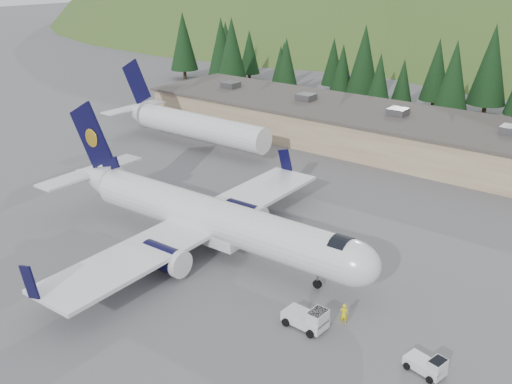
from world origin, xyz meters
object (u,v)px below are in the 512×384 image
object	(u,v)px
terminal_building	(364,127)
baggage_tug_b	(428,365)
baggage_tug_a	(309,319)
ramp_worker	(344,314)
airliner	(207,218)
second_airliner	(186,123)

from	to	relation	value
terminal_building	baggage_tug_b	bearing A→B (deg)	-57.44
baggage_tug_a	ramp_worker	distance (m)	2.67
baggage_tug_b	baggage_tug_a	bearing A→B (deg)	-164.53
ramp_worker	terminal_building	bearing A→B (deg)	-85.64
ramp_worker	airliner	bearing A→B (deg)	-31.60
baggage_tug_b	airliner	bearing A→B (deg)	-178.39
baggage_tug_b	ramp_worker	world-z (taller)	ramp_worker
ramp_worker	baggage_tug_b	bearing A→B (deg)	146.97
second_airliner	ramp_worker	distance (m)	47.02
baggage_tug_b	terminal_building	world-z (taller)	terminal_building
second_airliner	ramp_worker	xyz separation A→B (m)	(39.86, -24.82, -2.44)
terminal_building	ramp_worker	size ratio (longest dim) A/B	40.40
second_airliner	terminal_building	size ratio (longest dim) A/B	0.39
second_airliner	baggage_tug_a	world-z (taller)	second_airliner
second_airliner	baggage_tug_b	world-z (taller)	second_airliner
terminal_building	ramp_worker	bearing A→B (deg)	-63.96
terminal_building	ramp_worker	xyz separation A→B (m)	(19.94, -40.82, -1.74)
terminal_building	ramp_worker	world-z (taller)	terminal_building
airliner	baggage_tug_a	xyz separation A→B (m)	(14.16, -4.74, -2.38)
baggage_tug_a	terminal_building	size ratio (longest dim) A/B	0.05
airliner	baggage_tug_b	bearing A→B (deg)	-11.85
second_airliner	baggage_tug_a	size ratio (longest dim) A/B	8.25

